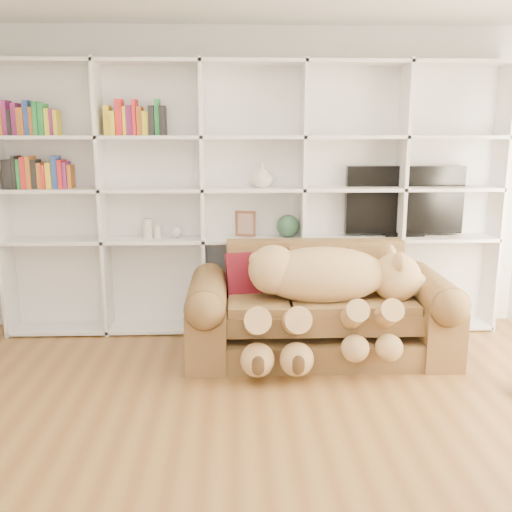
{
  "coord_description": "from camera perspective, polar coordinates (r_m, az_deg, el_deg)",
  "views": [
    {
      "loc": [
        -0.16,
        -2.73,
        1.82
      ],
      "look_at": [
        0.0,
        1.63,
        0.84
      ],
      "focal_mm": 40.0,
      "sensor_mm": 36.0,
      "label": 1
    }
  ],
  "objects": [
    {
      "name": "floor",
      "position": [
        3.29,
        1.12,
        -20.99
      ],
      "size": [
        5.0,
        5.0,
        0.0
      ],
      "primitive_type": "plane",
      "color": "brown",
      "rests_on": "ground"
    },
    {
      "name": "bookshelf",
      "position": [
        5.12,
        -3.03,
        6.83
      ],
      "size": [
        4.43,
        0.35,
        2.4
      ],
      "color": "white",
      "rests_on": "floor"
    },
    {
      "name": "figurine_tall",
      "position": [
        5.17,
        -10.81,
        2.74
      ],
      "size": [
        0.09,
        0.09,
        0.18
      ],
      "primitive_type": "cylinder",
      "rotation": [
        0.0,
        0.0,
        0.06
      ],
      "color": "beige",
      "rests_on": "bookshelf"
    },
    {
      "name": "picture_frame",
      "position": [
        5.11,
        -1.07,
        3.26
      ],
      "size": [
        0.18,
        0.07,
        0.23
      ],
      "primitive_type": "cube",
      "rotation": [
        0.0,
        0.0,
        -0.26
      ],
      "color": "#58331E",
      "rests_on": "bookshelf"
    },
    {
      "name": "tv",
      "position": [
        5.35,
        14.61,
        5.3
      ],
      "size": [
        1.07,
        0.18,
        0.63
      ],
      "color": "black",
      "rests_on": "bookshelf"
    },
    {
      "name": "green_vase",
      "position": [
        5.13,
        3.21,
        3.02
      ],
      "size": [
        0.2,
        0.2,
        0.2
      ],
      "primitive_type": "sphere",
      "color": "#2C5539",
      "rests_on": "bookshelf"
    },
    {
      "name": "teddy_bear",
      "position": [
        4.47,
        6.94,
        -3.18
      ],
      "size": [
        1.51,
        0.85,
        0.87
      ],
      "rotation": [
        0.0,
        0.0,
        0.1
      ],
      "color": "tan",
      "rests_on": "sofa"
    },
    {
      "name": "snow_globe",
      "position": [
        5.14,
        -7.95,
        2.44
      ],
      "size": [
        0.11,
        0.11,
        0.11
      ],
      "primitive_type": "sphere",
      "color": "silver",
      "rests_on": "bookshelf"
    },
    {
      "name": "figurine_short",
      "position": [
        5.16,
        -9.83,
        2.41
      ],
      "size": [
        0.08,
        0.08,
        0.11
      ],
      "primitive_type": "cylinder",
      "rotation": [
        0.0,
        0.0,
        -0.2
      ],
      "color": "beige",
      "rests_on": "bookshelf"
    },
    {
      "name": "wall_back",
      "position": [
        5.26,
        -0.37,
        7.48
      ],
      "size": [
        5.0,
        0.02,
        2.7
      ],
      "primitive_type": "cube",
      "color": "white",
      "rests_on": "floor"
    },
    {
      "name": "sofa",
      "position": [
        4.72,
        6.28,
        -5.81
      ],
      "size": [
        2.12,
        0.91,
        0.89
      ],
      "color": "brown",
      "rests_on": "floor"
    },
    {
      "name": "shelf_vase",
      "position": [
        5.06,
        0.61,
        8.05
      ],
      "size": [
        0.26,
        0.26,
        0.21
      ],
      "primitive_type": "imported",
      "rotation": [
        0.0,
        0.0,
        0.41
      ],
      "color": "silver",
      "rests_on": "bookshelf"
    },
    {
      "name": "throw_pillow",
      "position": [
        4.72,
        -0.72,
        -1.89
      ],
      "size": [
        0.4,
        0.26,
        0.39
      ],
      "primitive_type": "cube",
      "rotation": [
        -0.24,
        0.0,
        0.16
      ],
      "color": "maroon",
      "rests_on": "sofa"
    }
  ]
}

